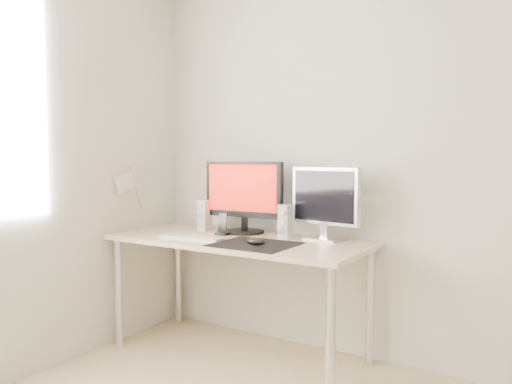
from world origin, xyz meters
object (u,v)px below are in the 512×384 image
at_px(desk, 238,251).
at_px(second_monitor, 325,200).
at_px(speaker_right, 285,222).
at_px(phone_dock, 223,228).
at_px(mouse, 255,241).
at_px(keyboard, 192,238).
at_px(speaker_left, 204,215).
at_px(main_monitor, 244,194).

relative_size(desk, second_monitor, 3.55).
bearing_deg(speaker_right, second_monitor, 16.73).
bearing_deg(phone_dock, mouse, -29.54).
relative_size(mouse, desk, 0.08).
relative_size(speaker_right, phone_dock, 1.51).
distance_m(speaker_right, keyboard, 0.58).
height_order(desk, keyboard, keyboard).
relative_size(speaker_right, keyboard, 0.49).
height_order(desk, speaker_left, speaker_left).
bearing_deg(desk, speaker_left, 160.27).
xyz_separation_m(second_monitor, phone_dock, (-0.64, -0.16, -0.20)).
height_order(desk, main_monitor, main_monitor).
bearing_deg(desk, second_monitor, 23.61).
xyz_separation_m(keyboard, phone_dock, (0.07, 0.22, 0.03)).
bearing_deg(desk, main_monitor, 114.15).
relative_size(mouse, main_monitor, 0.22).
distance_m(speaker_left, speaker_right, 0.62).
height_order(desk, speaker_right, speaker_right).
distance_m(main_monitor, keyboard, 0.46).
bearing_deg(second_monitor, desk, -156.39).
relative_size(keyboard, phone_dock, 3.11).
height_order(second_monitor, speaker_left, second_monitor).
height_order(mouse, desk, mouse).
bearing_deg(second_monitor, main_monitor, -177.76).
height_order(keyboard, phone_dock, phone_dock).
height_order(speaker_left, phone_dock, speaker_left).
bearing_deg(main_monitor, speaker_right, -8.11).
relative_size(desk, main_monitor, 2.90).
relative_size(main_monitor, second_monitor, 1.22).
xyz_separation_m(main_monitor, speaker_right, (0.33, -0.05, -0.15)).
xyz_separation_m(desk, speaker_left, (-0.37, 0.13, 0.18)).
bearing_deg(speaker_right, main_monitor, 171.89).
xyz_separation_m(mouse, speaker_right, (0.02, 0.31, 0.08)).
bearing_deg(speaker_right, mouse, -93.90).
height_order(mouse, speaker_left, speaker_left).
xyz_separation_m(speaker_left, phone_dock, (0.21, -0.08, -0.06)).
xyz_separation_m(speaker_left, speaker_right, (0.62, 0.01, 0.00)).
relative_size(speaker_left, keyboard, 0.49).
relative_size(desk, speaker_right, 7.68).
xyz_separation_m(speaker_right, phone_dock, (-0.40, -0.09, -0.06)).
bearing_deg(phone_dock, second_monitor, 14.07).
bearing_deg(main_monitor, second_monitor, 2.24).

